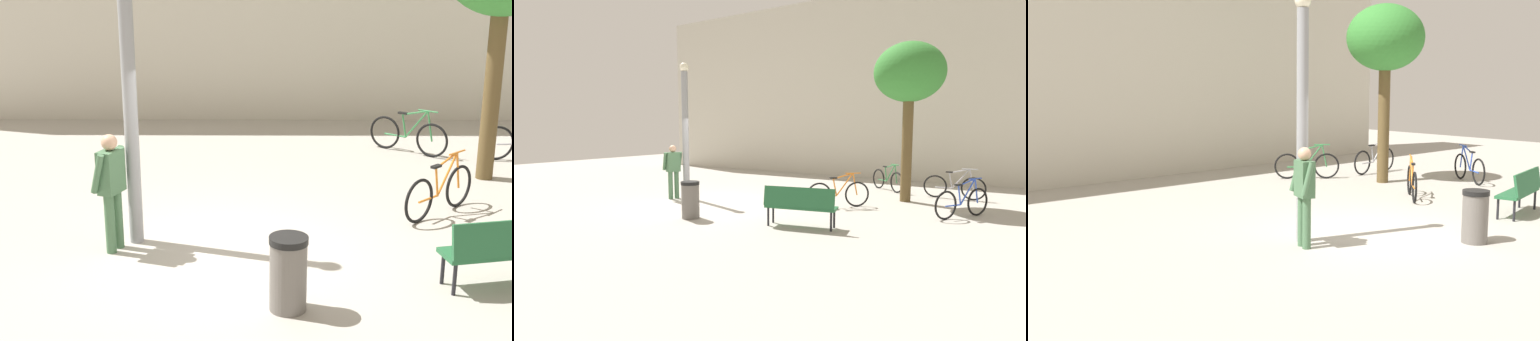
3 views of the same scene
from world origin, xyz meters
TOP-DOWN VIEW (x-y plane):
  - ground_plane at (0.00, 0.00)m, footprint 36.00×36.00m
  - lamppost at (-1.37, 0.45)m, footprint 0.28×0.28m
  - person_by_lamppost at (-1.62, 0.14)m, footprint 0.43×0.63m
  - park_bench at (3.46, -0.99)m, footprint 1.66×0.79m
  - bicycle_green at (3.51, 5.37)m, footprint 1.43×1.19m
  - bicycle_orange at (3.27, 1.62)m, footprint 1.36×1.27m
  - trash_bin at (0.75, -1.59)m, footprint 0.45×0.45m

SIDE VIEW (x-z plane):
  - ground_plane at x=0.00m, z-range 0.00..0.00m
  - bicycle_orange at x=3.27m, z-range -0.10..0.87m
  - bicycle_green at x=3.51m, z-range -0.10..0.87m
  - trash_bin at x=0.75m, z-range 0.00..0.91m
  - park_bench at x=3.46m, z-range 0.08..1.01m
  - person_by_lamppost at x=-1.62m, z-range 0.13..1.80m
  - lamppost at x=-1.37m, z-range 0.13..4.31m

